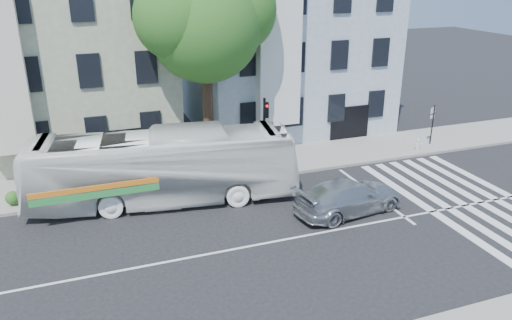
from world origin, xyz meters
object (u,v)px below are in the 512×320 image
sedan (349,197)px  traffic_signal (265,125)px  bus (163,167)px  fire_hydrant (418,144)px

sedan → traffic_signal: (-1.78, 5.74, 1.83)m
sedan → bus: bearing=54.1°
sedan → traffic_signal: 6.28m
fire_hydrant → traffic_signal: bearing=177.5°
fire_hydrant → bus: bearing=-174.6°
sedan → fire_hydrant: sedan is taller
bus → fire_hydrant: size_ratio=16.81×
traffic_signal → fire_hydrant: 9.68m
sedan → traffic_signal: size_ratio=1.29×
sedan → fire_hydrant: size_ratio=7.05×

